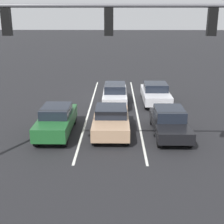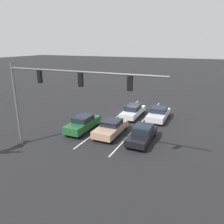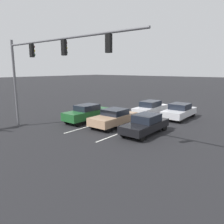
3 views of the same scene
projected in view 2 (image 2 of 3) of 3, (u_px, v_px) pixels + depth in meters
name	position (u px, v px, depth m)	size (l,w,h in m)	color
ground_plane	(136.00, 113.00, 28.07)	(240.00, 240.00, 0.00)	black
lane_stripe_left_divider	(142.00, 122.00, 24.88)	(0.12, 17.84, 0.01)	silver
lane_stripe_center_divider	(115.00, 118.00, 26.16)	(0.12, 17.84, 0.01)	silver
car_darkgreen_rightlane_front	(83.00, 123.00, 22.06)	(1.72, 4.64, 1.58)	#1E5928
car_tan_midlane_front	(111.00, 128.00, 21.10)	(1.94, 4.57, 1.47)	tan
car_black_leftlane_front	(142.00, 134.00, 19.64)	(1.77, 4.55, 1.46)	black
car_silver_leftlane_second	(159.00, 114.00, 25.38)	(1.92, 4.61, 1.48)	silver
car_white_midlane_second	(133.00, 111.00, 26.34)	(1.73, 4.77, 1.50)	silver
traffic_signal_gantry	(54.00, 88.00, 16.22)	(12.55, 0.37, 7.08)	slate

